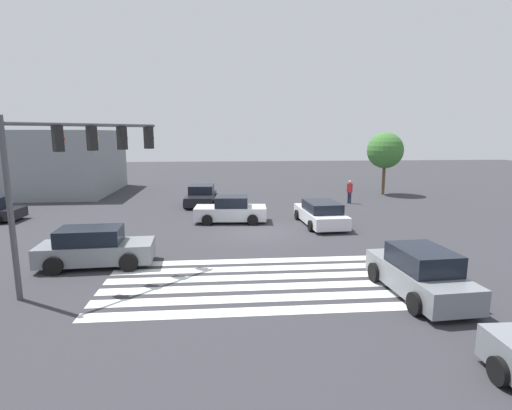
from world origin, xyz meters
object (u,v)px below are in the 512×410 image
at_px(car_3, 95,248).
at_px(car_6, 201,196).
at_px(tree_corner_b, 385,151).
at_px(traffic_signal_mast, 75,159).
at_px(car_2, 321,214).
at_px(car_1, 231,210).
at_px(pedestrian, 350,191).
at_px(car_0, 420,273).

bearing_deg(car_3, car_6, 71.93).
xyz_separation_m(car_6, tree_corner_b, (15.37, 3.70, 3.11)).
bearing_deg(traffic_signal_mast, tree_corner_b, 0.10).
relative_size(car_2, car_3, 1.11).
distance_m(traffic_signal_mast, car_3, 3.99).
xyz_separation_m(traffic_signal_mast, tree_corner_b, (18.82, 18.88, -0.60)).
height_order(car_1, car_6, car_1).
xyz_separation_m(car_1, pedestrian, (9.05, 5.62, 0.27)).
bearing_deg(traffic_signal_mast, car_0, -56.40).
bearing_deg(traffic_signal_mast, car_1, 14.22).
bearing_deg(traffic_signal_mast, car_6, 32.20).
height_order(car_0, car_2, car_0).
distance_m(car_6, tree_corner_b, 16.11).
bearing_deg(car_0, car_3, 67.10).
bearing_deg(car_1, car_6, -67.35).
bearing_deg(car_0, car_1, 23.15).
bearing_deg(car_2, car_3, 117.12).
relative_size(car_6, pedestrian, 2.58).
distance_m(traffic_signal_mast, car_1, 11.32).
bearing_deg(car_1, car_3, 57.43).
height_order(car_2, pedestrian, pedestrian).
distance_m(car_0, car_2, 10.29).
xyz_separation_m(car_0, car_3, (-11.41, 3.95, -0.01)).
bearing_deg(car_3, car_1, 50.14).
distance_m(car_1, tree_corner_b, 16.76).
bearing_deg(car_6, car_2, 48.49).
relative_size(car_0, pedestrian, 2.55).
bearing_deg(car_1, traffic_signal_mast, 63.10).
height_order(car_1, car_2, car_1).
relative_size(car_3, tree_corner_b, 0.84).
bearing_deg(car_1, pedestrian, -144.30).
relative_size(car_3, car_6, 0.99).
xyz_separation_m(car_6, pedestrian, (11.08, -0.36, 0.32)).
height_order(car_3, car_6, car_3).
bearing_deg(tree_corner_b, car_2, -126.95).
xyz_separation_m(traffic_signal_mast, pedestrian, (14.53, 14.82, -3.39)).
xyz_separation_m(car_0, tree_corner_b, (7.49, 21.17, 3.02)).
height_order(car_3, pedestrian, pedestrian).
height_order(car_0, car_1, car_0).
relative_size(car_2, pedestrian, 2.85).
bearing_deg(pedestrian, car_6, -47.91).
height_order(car_1, pedestrian, pedestrian).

